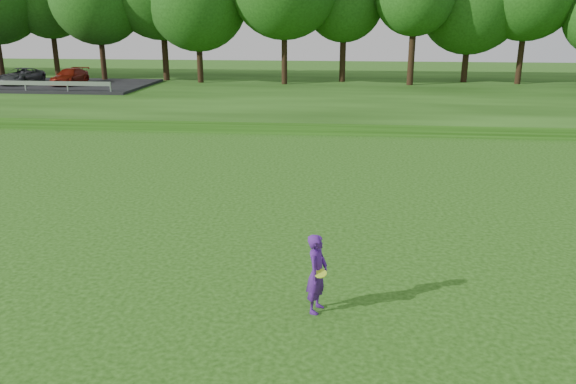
# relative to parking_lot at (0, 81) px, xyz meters

# --- Properties ---
(ground) EXTENTS (140.00, 140.00, 0.00)m
(ground) POSITION_rel_parking_lot_xyz_m (23.67, -32.80, -1.01)
(ground) COLOR #183D0B
(ground) RESTS_ON ground
(berm) EXTENTS (130.00, 30.00, 0.60)m
(berm) POSITION_rel_parking_lot_xyz_m (23.67, 1.20, -0.71)
(berm) COLOR #183D0B
(berm) RESTS_ON ground
(walking_path) EXTENTS (130.00, 1.60, 0.04)m
(walking_path) POSITION_rel_parking_lot_xyz_m (23.67, -12.80, -0.99)
(walking_path) COLOR gray
(walking_path) RESTS_ON ground
(parking_lot) EXTENTS (24.00, 9.00, 1.38)m
(parking_lot) POSITION_rel_parking_lot_xyz_m (0.00, 0.00, 0.00)
(parking_lot) COLOR black
(parking_lot) RESTS_ON berm
(woman) EXTENTS (0.56, 0.70, 1.68)m
(woman) POSITION_rel_parking_lot_xyz_m (26.62, -31.86, -0.16)
(woman) COLOR #4C1C7F
(woman) RESTS_ON ground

